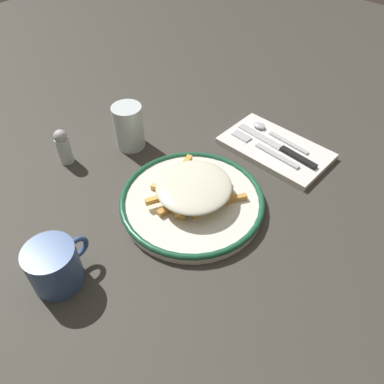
{
  "coord_description": "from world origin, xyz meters",
  "views": [
    {
      "loc": [
        -0.37,
        -0.33,
        0.54
      ],
      "look_at": [
        0.0,
        0.0,
        0.04
      ],
      "focal_mm": 35.43,
      "sensor_mm": 36.0,
      "label": 1
    }
  ],
  "objects_px": {
    "napkin": "(275,148)",
    "spoon": "(270,132)",
    "coffee_mug": "(55,266)",
    "salt_shaker": "(63,146)",
    "fork": "(264,149)",
    "water_glass": "(129,127)",
    "fries_heap": "(192,188)",
    "knife": "(283,149)",
    "plate": "(192,201)"
  },
  "relations": [
    {
      "from": "salt_shaker",
      "to": "spoon",
      "type": "bearing_deg",
      "value": -37.89
    },
    {
      "from": "knife",
      "to": "coffee_mug",
      "type": "height_order",
      "value": "coffee_mug"
    },
    {
      "from": "spoon",
      "to": "fries_heap",
      "type": "bearing_deg",
      "value": -179.08
    },
    {
      "from": "coffee_mug",
      "to": "salt_shaker",
      "type": "bearing_deg",
      "value": 52.73
    },
    {
      "from": "plate",
      "to": "fries_heap",
      "type": "distance_m",
      "value": 0.03
    },
    {
      "from": "fries_heap",
      "to": "spoon",
      "type": "height_order",
      "value": "fries_heap"
    },
    {
      "from": "fries_heap",
      "to": "salt_shaker",
      "type": "relative_size",
      "value": 2.26
    },
    {
      "from": "plate",
      "to": "napkin",
      "type": "height_order",
      "value": "plate"
    },
    {
      "from": "water_glass",
      "to": "plate",
      "type": "bearing_deg",
      "value": -101.72
    },
    {
      "from": "coffee_mug",
      "to": "salt_shaker",
      "type": "relative_size",
      "value": 1.31
    },
    {
      "from": "water_glass",
      "to": "fork",
      "type": "bearing_deg",
      "value": -54.54
    },
    {
      "from": "water_glass",
      "to": "salt_shaker",
      "type": "height_order",
      "value": "water_glass"
    },
    {
      "from": "plate",
      "to": "water_glass",
      "type": "bearing_deg",
      "value": 78.28
    },
    {
      "from": "napkin",
      "to": "spoon",
      "type": "height_order",
      "value": "spoon"
    },
    {
      "from": "fork",
      "to": "water_glass",
      "type": "distance_m",
      "value": 0.3
    },
    {
      "from": "plate",
      "to": "spoon",
      "type": "xyz_separation_m",
      "value": [
        0.28,
        0.01,
        0.01
      ]
    },
    {
      "from": "plate",
      "to": "spoon",
      "type": "relative_size",
      "value": 1.82
    },
    {
      "from": "napkin",
      "to": "water_glass",
      "type": "bearing_deg",
      "value": 128.11
    },
    {
      "from": "fork",
      "to": "water_glass",
      "type": "height_order",
      "value": "water_glass"
    },
    {
      "from": "napkin",
      "to": "knife",
      "type": "relative_size",
      "value": 1.12
    },
    {
      "from": "fries_heap",
      "to": "spoon",
      "type": "relative_size",
      "value": 1.21
    },
    {
      "from": "fork",
      "to": "knife",
      "type": "relative_size",
      "value": 0.84
    },
    {
      "from": "knife",
      "to": "spoon",
      "type": "bearing_deg",
      "value": 58.62
    },
    {
      "from": "plate",
      "to": "napkin",
      "type": "relative_size",
      "value": 1.18
    },
    {
      "from": "spoon",
      "to": "salt_shaker",
      "type": "xyz_separation_m",
      "value": [
        -0.36,
        0.28,
        0.02
      ]
    },
    {
      "from": "plate",
      "to": "fries_heap",
      "type": "xyz_separation_m",
      "value": [
        0.0,
        0.0,
        0.03
      ]
    },
    {
      "from": "spoon",
      "to": "salt_shaker",
      "type": "distance_m",
      "value": 0.46
    },
    {
      "from": "fries_heap",
      "to": "napkin",
      "type": "distance_m",
      "value": 0.25
    },
    {
      "from": "napkin",
      "to": "knife",
      "type": "height_order",
      "value": "knife"
    },
    {
      "from": "plate",
      "to": "coffee_mug",
      "type": "bearing_deg",
      "value": 169.41
    },
    {
      "from": "fork",
      "to": "spoon",
      "type": "relative_size",
      "value": 1.16
    },
    {
      "from": "fries_heap",
      "to": "coffee_mug",
      "type": "height_order",
      "value": "coffee_mug"
    },
    {
      "from": "plate",
      "to": "fork",
      "type": "bearing_deg",
      "value": -3.93
    },
    {
      "from": "plate",
      "to": "water_glass",
      "type": "xyz_separation_m",
      "value": [
        0.05,
        0.23,
        0.04
      ]
    },
    {
      "from": "fries_heap",
      "to": "fork",
      "type": "distance_m",
      "value": 0.22
    },
    {
      "from": "napkin",
      "to": "water_glass",
      "type": "distance_m",
      "value": 0.33
    },
    {
      "from": "water_glass",
      "to": "coffee_mug",
      "type": "height_order",
      "value": "water_glass"
    },
    {
      "from": "napkin",
      "to": "salt_shaker",
      "type": "bearing_deg",
      "value": 136.32
    },
    {
      "from": "fries_heap",
      "to": "fork",
      "type": "height_order",
      "value": "fries_heap"
    },
    {
      "from": "napkin",
      "to": "plate",
      "type": "bearing_deg",
      "value": 173.72
    },
    {
      "from": "water_glass",
      "to": "salt_shaker",
      "type": "bearing_deg",
      "value": 155.1
    },
    {
      "from": "coffee_mug",
      "to": "salt_shaker",
      "type": "height_order",
      "value": "salt_shaker"
    },
    {
      "from": "knife",
      "to": "water_glass",
      "type": "distance_m",
      "value": 0.34
    },
    {
      "from": "napkin",
      "to": "fork",
      "type": "distance_m",
      "value": 0.03
    },
    {
      "from": "fries_heap",
      "to": "knife",
      "type": "distance_m",
      "value": 0.25
    },
    {
      "from": "fries_heap",
      "to": "napkin",
      "type": "height_order",
      "value": "fries_heap"
    },
    {
      "from": "plate",
      "to": "napkin",
      "type": "xyz_separation_m",
      "value": [
        0.25,
        -0.03,
        -0.01
      ]
    },
    {
      "from": "knife",
      "to": "spoon",
      "type": "relative_size",
      "value": 1.38
    },
    {
      "from": "plate",
      "to": "salt_shaker",
      "type": "distance_m",
      "value": 0.3
    },
    {
      "from": "water_glass",
      "to": "spoon",
      "type": "bearing_deg",
      "value": -43.7
    }
  ]
}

